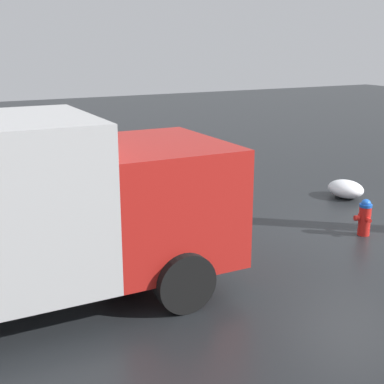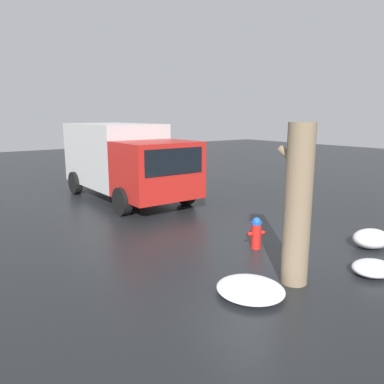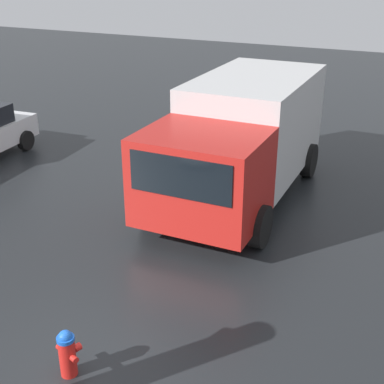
# 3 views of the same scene
# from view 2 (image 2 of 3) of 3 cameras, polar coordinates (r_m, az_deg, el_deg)

# --- Properties ---
(ground_plane) EXTENTS (60.00, 60.00, 0.00)m
(ground_plane) POSITION_cam_2_polar(r_m,az_deg,el_deg) (9.16, 9.68, -8.44)
(ground_plane) COLOR black
(fire_hydrant) EXTENTS (0.35, 0.45, 0.76)m
(fire_hydrant) POSITION_cam_2_polar(r_m,az_deg,el_deg) (9.04, 9.75, -6.11)
(fire_hydrant) COLOR red
(fire_hydrant) RESTS_ON ground_plane
(tree_trunk) EXTENTS (0.75, 0.49, 3.00)m
(tree_trunk) POSITION_cam_2_polar(r_m,az_deg,el_deg) (7.08, 15.81, -1.90)
(tree_trunk) COLOR #7F6B51
(tree_trunk) RESTS_ON ground_plane
(delivery_truck) EXTENTS (6.41, 2.79, 2.80)m
(delivery_truck) POSITION_cam_2_polar(r_m,az_deg,el_deg) (14.33, -10.25, 5.06)
(delivery_truck) COLOR red
(delivery_truck) RESTS_ON ground_plane
(snow_pile_by_hydrant) EXTENTS (0.76, 0.89, 0.27)m
(snow_pile_by_hydrant) POSITION_cam_2_polar(r_m,az_deg,el_deg) (8.39, 25.87, -10.39)
(snow_pile_by_hydrant) COLOR white
(snow_pile_by_hydrant) RESTS_ON ground_plane
(snow_pile_curbside) EXTENTS (0.78, 0.98, 0.44)m
(snow_pile_curbside) POSITION_cam_2_polar(r_m,az_deg,el_deg) (10.00, 25.66, -6.40)
(snow_pile_curbside) COLOR white
(snow_pile_curbside) RESTS_ON ground_plane
(snow_pile_by_tree) EXTENTS (1.25, 1.16, 0.22)m
(snow_pile_by_tree) POSITION_cam_2_polar(r_m,az_deg,el_deg) (6.89, 8.88, -14.40)
(snow_pile_by_tree) COLOR white
(snow_pile_by_tree) RESTS_ON ground_plane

